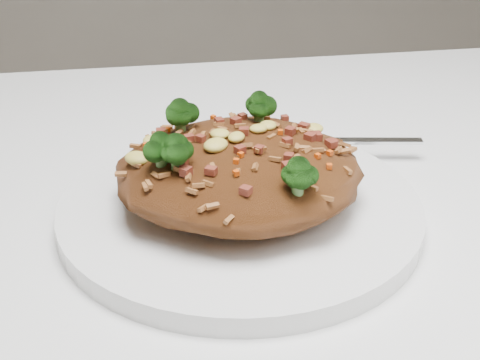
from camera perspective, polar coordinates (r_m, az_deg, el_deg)
The scene contains 3 objects.
plate at distance 0.45m, azimuth -0.00°, elevation -2.46°, with size 0.24×0.24×0.01m, color white.
fried_rice at distance 0.43m, azimuth -0.08°, elevation 1.65°, with size 0.16×0.15×0.06m.
fork at distance 0.53m, azimuth 7.61°, elevation 3.32°, with size 0.16×0.04×0.00m.
Camera 1 is at (-0.01, -0.31, 0.99)m, focal length 50.00 mm.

